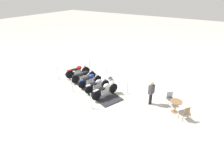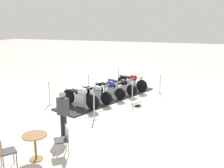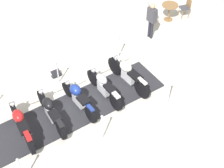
% 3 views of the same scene
% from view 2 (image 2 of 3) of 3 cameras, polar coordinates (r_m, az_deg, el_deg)
% --- Properties ---
extents(ground_plane, '(80.00, 80.00, 0.00)m').
position_cam_2_polar(ground_plane, '(13.49, -0.69, -3.21)').
color(ground_plane, beige).
extents(display_platform, '(3.66, 6.42, 0.06)m').
position_cam_2_polar(display_platform, '(13.48, -0.69, -3.10)').
color(display_platform, '#28282D').
rests_on(display_platform, ground_plane).
extents(motorcycle_cream, '(2.18, 0.85, 1.04)m').
position_cam_2_polar(motorcycle_cream, '(11.90, -7.03, -2.72)').
color(motorcycle_cream, black).
rests_on(motorcycle_cream, display_platform).
extents(motorcycle_chrome, '(2.00, 0.97, 0.92)m').
position_cam_2_polar(motorcycle_chrome, '(12.61, -3.64, -2.08)').
color(motorcycle_chrome, black).
rests_on(motorcycle_chrome, display_platform).
extents(motorcycle_navy, '(2.00, 0.84, 0.91)m').
position_cam_2_polar(motorcycle_navy, '(13.31, -0.55, -1.00)').
color(motorcycle_navy, black).
rests_on(motorcycle_navy, display_platform).
extents(motorcycle_black, '(2.05, 1.07, 0.91)m').
position_cam_2_polar(motorcycle_black, '(14.09, 2.13, -0.40)').
color(motorcycle_black, black).
rests_on(motorcycle_black, display_platform).
extents(motorcycle_maroon, '(2.03, 1.06, 1.02)m').
position_cam_2_polar(motorcycle_maroon, '(14.87, 4.54, 0.52)').
color(motorcycle_maroon, black).
rests_on(motorcycle_maroon, display_platform).
extents(stanchion_left_front, '(0.36, 0.36, 1.15)m').
position_cam_2_polar(stanchion_left_front, '(12.75, -13.84, -2.98)').
color(stanchion_left_front, silver).
rests_on(stanchion_left_front, ground_plane).
extents(stanchion_right_rear, '(0.31, 0.31, 1.07)m').
position_cam_2_polar(stanchion_right_rear, '(14.65, 10.71, -0.62)').
color(stanchion_right_rear, silver).
rests_on(stanchion_right_rear, ground_plane).
extents(stanchion_left_mid, '(0.32, 0.32, 1.12)m').
position_cam_2_polar(stanchion_left_mid, '(14.40, -5.25, -0.65)').
color(stanchion_left_mid, silver).
rests_on(stanchion_left_mid, ground_plane).
extents(stanchion_left_rear, '(0.29, 0.29, 1.10)m').
position_cam_2_polar(stanchion_left_rear, '(16.31, 1.45, 1.16)').
color(stanchion_left_rear, silver).
rests_on(stanchion_left_rear, ground_plane).
extents(stanchion_right_mid, '(0.28, 0.28, 1.05)m').
position_cam_2_polar(stanchion_right_mid, '(12.47, 4.57, -2.85)').
color(stanchion_right_mid, silver).
rests_on(stanchion_right_mid, ground_plane).
extents(stanchion_right_front, '(0.31, 0.31, 1.10)m').
position_cam_2_polar(stanchion_right_front, '(10.53, -4.04, -5.99)').
color(stanchion_right_front, silver).
rests_on(stanchion_right_front, ground_plane).
extents(info_placard, '(0.36, 0.42, 0.22)m').
position_cam_2_polar(info_placard, '(12.30, 5.75, -4.59)').
color(info_placard, '#333338').
rests_on(info_placard, ground_plane).
extents(cafe_table, '(0.72, 0.72, 0.77)m').
position_cam_2_polar(cafe_table, '(7.82, -16.90, -12.16)').
color(cafe_table, olive).
rests_on(cafe_table, ground_plane).
extents(cafe_chair_near_table, '(0.56, 0.56, 0.91)m').
position_cam_2_polar(cafe_chair_near_table, '(7.68, -22.87, -13.53)').
color(cafe_chair_near_table, olive).
rests_on(cafe_chair_near_table, ground_plane).
extents(cafe_chair_across_table, '(0.56, 0.56, 0.90)m').
position_cam_2_polar(cafe_chair_across_table, '(7.92, -10.85, -11.84)').
color(cafe_chair_across_table, '#B7B7BC').
rests_on(cafe_chair_across_table, ground_plane).
extents(bystander_person, '(0.44, 0.32, 1.64)m').
position_cam_2_polar(bystander_person, '(8.91, -10.93, -5.81)').
color(bystander_person, '#23232D').
rests_on(bystander_person, ground_plane).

